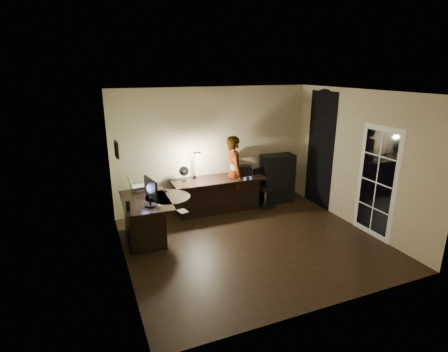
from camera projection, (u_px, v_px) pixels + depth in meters
name	position (u px, v px, depth m)	size (l,w,h in m)	color
floor	(253.00, 243.00, 6.42)	(4.50, 4.00, 0.01)	black
ceiling	(257.00, 92.00, 5.62)	(4.50, 4.00, 0.01)	silver
wall_back	(214.00, 149.00, 7.79)	(4.50, 0.01, 2.70)	tan
wall_front	(331.00, 216.00, 4.25)	(4.50, 0.01, 2.70)	tan
wall_left	(120.00, 189.00, 5.20)	(0.01, 4.00, 2.70)	tan
wall_right	(358.00, 160.00, 6.84)	(0.01, 4.00, 2.70)	tan
green_wall_overlay	(121.00, 188.00, 5.21)	(0.00, 4.00, 2.70)	#4D662B
arched_doorway	(320.00, 150.00, 7.86)	(0.01, 0.90, 2.60)	black
french_door	(376.00, 183.00, 6.43)	(0.02, 0.92, 2.10)	white
framed_picture	(116.00, 149.00, 5.46)	(0.04, 0.30, 0.25)	black
desk_left	(147.00, 219.00, 6.46)	(0.83, 1.35, 0.78)	black
desk_right	(218.00, 195.00, 7.73)	(2.04, 0.71, 0.76)	black
cabinet	(277.00, 178.00, 8.27)	(0.76, 0.38, 1.15)	black
laptop_stand	(138.00, 189.00, 6.75)	(0.22, 0.18, 0.09)	silver
laptop	(138.00, 181.00, 6.70)	(0.31, 0.29, 0.21)	silver
monitor	(150.00, 196.00, 6.00)	(0.11, 0.53, 0.35)	black
mouse	(158.00, 205.00, 6.00)	(0.06, 0.09, 0.03)	silver
phone	(166.00, 190.00, 6.80)	(0.07, 0.14, 0.01)	black
pen	(177.00, 204.00, 6.10)	(0.01, 0.13, 0.01)	black
speaker	(128.00, 206.00, 5.77)	(0.07, 0.07, 0.18)	black
notepad	(183.00, 211.00, 5.79)	(0.13, 0.19, 0.01)	silver
desk_fan	(184.00, 173.00, 7.42)	(0.21, 0.11, 0.32)	black
headphones	(248.00, 178.00, 7.48)	(0.18, 0.08, 0.09)	#2B5E96
printer	(242.00, 170.00, 7.92)	(0.42, 0.32, 0.19)	black
desk_lamp	(194.00, 163.00, 7.52)	(0.16, 0.31, 0.68)	black
office_chair	(266.00, 188.00, 8.00)	(0.50, 0.50, 0.89)	black
person	(234.00, 173.00, 7.78)	(0.60, 0.40, 1.67)	#D8A88C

